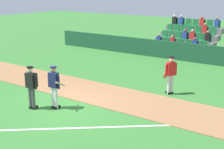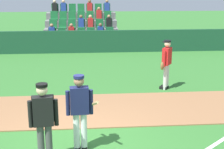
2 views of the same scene
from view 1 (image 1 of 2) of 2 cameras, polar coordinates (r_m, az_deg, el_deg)
ground_plane at (r=13.48m, az=-9.17°, el=-5.46°), size 80.00×80.00×0.00m
infield_dirt_path at (r=14.97m, az=-3.43°, el=-3.11°), size 28.00×2.73×0.03m
foul_line_chalk at (r=11.32m, az=0.06°, el=-9.37°), size 9.30×7.73×0.01m
dugout_fence at (r=22.03m, az=10.90°, el=4.22°), size 20.00×0.16×1.22m
stadium_bleachers at (r=24.08m, az=13.26°, el=5.39°), size 4.45×3.80×2.70m
batter_navy_jersey at (r=12.88m, az=-10.29°, el=-1.95°), size 0.71×0.76×1.76m
umpire_home_plate at (r=13.04m, az=-14.21°, el=-1.83°), size 0.59×0.34×1.76m
runner_red_jersey at (r=14.65m, az=10.40°, el=0.12°), size 0.50×0.56×1.76m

